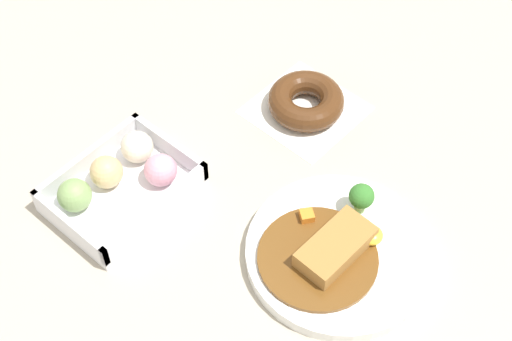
{
  "coord_description": "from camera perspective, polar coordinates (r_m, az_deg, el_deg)",
  "views": [
    {
      "loc": [
        0.43,
        0.33,
        0.8
      ],
      "look_at": [
        -0.03,
        -0.06,
        0.03
      ],
      "focal_mm": 52.29,
      "sensor_mm": 36.0,
      "label": 1
    }
  ],
  "objects": [
    {
      "name": "chocolate_ring_donut",
      "position": [
        1.08,
        3.84,
        5.28
      ],
      "size": [
        0.15,
        0.15,
        0.04
      ],
      "color": "white",
      "rests_on": "ground_plane"
    },
    {
      "name": "ground_plane",
      "position": [
        0.97,
        1.76,
        -4.06
      ],
      "size": [
        1.6,
        1.6,
        0.0
      ],
      "primitive_type": "plane",
      "color": "#B2A893"
    },
    {
      "name": "donut_box",
      "position": [
        0.99,
        -10.23,
        -0.91
      ],
      "size": [
        0.18,
        0.14,
        0.06
      ],
      "color": "white",
      "rests_on": "ground_plane"
    },
    {
      "name": "curry_plate",
      "position": [
        0.93,
        6.29,
        -6.12
      ],
      "size": [
        0.23,
        0.23,
        0.06
      ],
      "color": "white",
      "rests_on": "ground_plane"
    }
  ]
}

